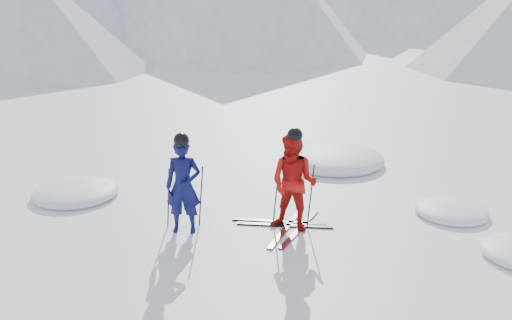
{
  "coord_description": "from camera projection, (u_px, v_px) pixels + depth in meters",
  "views": [
    {
      "loc": [
        -1.16,
        -8.64,
        3.99
      ],
      "look_at": [
        -1.72,
        0.5,
        1.1
      ],
      "focal_mm": 38.0,
      "sensor_mm": 36.0,
      "label": 1
    }
  ],
  "objects": [
    {
      "name": "pole_red_right",
      "position": [
        311.0,
        196.0,
        9.37
      ],
      "size": [
        0.12,
        0.08,
        1.14
      ],
      "primitive_type": "cylinder",
      "rotation": [
        -0.05,
        0.08,
        0.0
      ],
      "color": "black",
      "rests_on": "ground"
    },
    {
      "name": "ski_worn_left",
      "position": [
        286.0,
        228.0,
        9.42
      ],
      "size": [
        0.6,
        1.65,
        0.03
      ],
      "primitive_type": "cube",
      "rotation": [
        0.0,
        0.0,
        -0.31
      ],
      "color": "black",
      "rests_on": "ground"
    },
    {
      "name": "ski_worn_right",
      "position": [
        300.0,
        229.0,
        9.41
      ],
      "size": [
        0.71,
        1.61,
        0.03
      ],
      "primitive_type": "cube",
      "rotation": [
        0.0,
        0.0,
        -0.38
      ],
      "color": "black",
      "rests_on": "ground"
    },
    {
      "name": "ski_loose_b",
      "position": [
        285.0,
        225.0,
        9.55
      ],
      "size": [
        1.7,
        0.17,
        0.03
      ],
      "primitive_type": "cube",
      "rotation": [
        0.0,
        0.0,
        1.53
      ],
      "color": "black",
      "rests_on": "ground"
    },
    {
      "name": "skier_red",
      "position": [
        294.0,
        183.0,
        9.16
      ],
      "size": [
        1.0,
        0.89,
        1.71
      ],
      "primitive_type": "imported",
      "rotation": [
        0.0,
        0.0,
        -0.34
      ],
      "color": "#B0100E",
      "rests_on": "ground"
    },
    {
      "name": "pole_red_left",
      "position": [
        276.0,
        193.0,
        9.5
      ],
      "size": [
        0.12,
        0.09,
        1.14
      ],
      "primitive_type": "cylinder",
      "rotation": [
        0.06,
        0.08,
        0.0
      ],
      "color": "black",
      "rests_on": "ground"
    },
    {
      "name": "ski_loose_a",
      "position": [
        279.0,
        222.0,
        9.69
      ],
      "size": [
        1.7,
        0.22,
        0.03
      ],
      "primitive_type": "cube",
      "rotation": [
        0.0,
        0.0,
        1.49
      ],
      "color": "black",
      "rests_on": "ground"
    },
    {
      "name": "pole_blue_left",
      "position": [
        168.0,
        198.0,
        9.36
      ],
      "size": [
        0.11,
        0.08,
        1.1
      ],
      "primitive_type": "cylinder",
      "rotation": [
        0.05,
        0.08,
        0.0
      ],
      "color": "black",
      "rests_on": "ground"
    },
    {
      "name": "skier_blue",
      "position": [
        183.0,
        186.0,
        9.11
      ],
      "size": [
        0.61,
        0.4,
        1.65
      ],
      "primitive_type": "imported",
      "rotation": [
        0.0,
        0.0,
        -0.02
      ],
      "color": "#0B0E44",
      "rests_on": "ground"
    },
    {
      "name": "ground",
      "position": [
        353.0,
        231.0,
        9.36
      ],
      "size": [
        160.0,
        160.0,
        0.0
      ],
      "primitive_type": "plane",
      "color": "white",
      "rests_on": "ground"
    },
    {
      "name": "snow_lumps",
      "position": [
        307.0,
        180.0,
        11.85
      ],
      "size": [
        9.52,
        6.51,
        0.53
      ],
      "color": "white",
      "rests_on": "ground"
    },
    {
      "name": "pole_blue_right",
      "position": [
        201.0,
        196.0,
        9.42
      ],
      "size": [
        0.11,
        0.07,
        1.1
      ],
      "primitive_type": "cylinder",
      "rotation": [
        -0.04,
        0.08,
        0.0
      ],
      "color": "black",
      "rests_on": "ground"
    }
  ]
}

